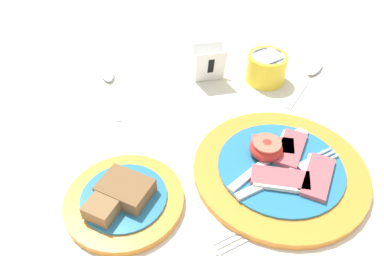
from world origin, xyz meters
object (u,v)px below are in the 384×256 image
object	(u,v)px
breakfast_plate	(280,168)
teaspoon_by_saucer	(109,80)
number_card	(210,64)
bread_plate	(123,198)
sugar_cup	(266,67)
teaspoon_near_cup	(311,74)

from	to	relation	value
breakfast_plate	teaspoon_by_saucer	bearing A→B (deg)	131.25
number_card	teaspoon_by_saucer	world-z (taller)	number_card
breakfast_plate	number_card	distance (m)	0.27
breakfast_plate	bread_plate	distance (m)	0.24
sugar_cup	number_card	world-z (taller)	number_card
number_card	teaspoon_by_saucer	size ratio (longest dim) A/B	0.38
bread_plate	number_card	size ratio (longest dim) A/B	2.32
breakfast_plate	teaspoon_near_cup	xyz separation A→B (m)	(0.16, 0.24, -0.00)
number_card	teaspoon_near_cup	xyz separation A→B (m)	(0.21, -0.02, -0.03)
sugar_cup	teaspoon_near_cup	bearing A→B (deg)	-0.96
sugar_cup	teaspoon_near_cup	size ratio (longest dim) A/B	0.51
sugar_cup	teaspoon_near_cup	world-z (taller)	sugar_cup
teaspoon_near_cup	sugar_cup	bearing A→B (deg)	130.87
bread_plate	sugar_cup	size ratio (longest dim) A/B	2.15
breakfast_plate	sugar_cup	world-z (taller)	sugar_cup
bread_plate	breakfast_plate	bearing A→B (deg)	4.61
sugar_cup	teaspoon_near_cup	xyz separation A→B (m)	(0.10, -0.00, -0.03)
teaspoon_by_saucer	sugar_cup	bearing A→B (deg)	-105.48
number_card	teaspoon_near_cup	bearing A→B (deg)	-7.42
sugar_cup	number_card	size ratio (longest dim) A/B	1.08
sugar_cup	number_card	bearing A→B (deg)	169.26
bread_plate	number_card	xyz separation A→B (m)	(0.19, 0.29, 0.03)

